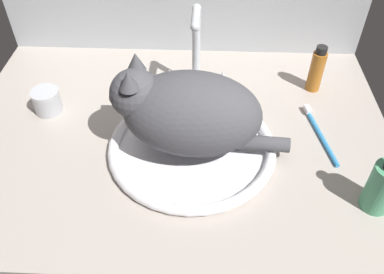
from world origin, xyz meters
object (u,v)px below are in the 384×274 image
Objects in this scene: amber_bottle at (317,70)px; toothbrush at (320,133)px; faucet at (196,59)px; cat at (183,111)px; metal_jar at (47,101)px; sink_basin at (192,147)px; soap_pump_bottle at (383,186)px.

toothbrush is (-1.35, -17.90, -5.31)cm from amber_bottle.
faucet is 0.61× the size of cat.
metal_jar is at bearing 174.70° from toothbrush.
amber_bottle reaches higher than toothbrush.
sink_basin reaches higher than toothbrush.
cat is at bearing 175.54° from sink_basin.
faucet reaches higher than metal_jar.
amber_bottle is (30.66, 1.38, -3.25)cm from faucet.
sink_basin is 5.45× the size of metal_jar.
metal_jar reaches higher than toothbrush.
cat is 3.03× the size of amber_bottle.
sink_basin is 10.30cm from cat.
faucet reaches higher than soap_pump_bottle.
faucet is 30.86cm from amber_bottle.
toothbrush is (65.18, -6.04, -2.35)cm from metal_jar.
soap_pump_bottle reaches higher than toothbrush.
soap_pump_bottle is 0.79× the size of toothbrush.
cat is (-1.83, 0.14, 10.14)cm from sink_basin.
toothbrush is at bearing 10.87° from cat.
cat is 5.59× the size of metal_jar.
cat reaches higher than metal_jar.
cat is at bearing 160.24° from soap_pump_bottle.
cat is at bearing -143.69° from amber_bottle.
faucet is 1.84× the size of amber_bottle.
soap_pump_bottle is (36.22, -36.16, -3.34)cm from faucet.
sink_basin is 39.25cm from amber_bottle.
faucet is at bearing 135.04° from soap_pump_bottle.
cat is 40.66cm from amber_bottle.
cat reaches higher than toothbrush.
sink_basin is 38.96cm from soap_pump_bottle.
cat is at bearing -19.45° from metal_jar.
sink_basin is 1.91× the size of toothbrush.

